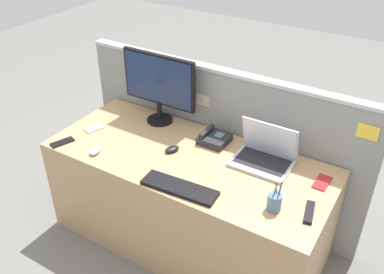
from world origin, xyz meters
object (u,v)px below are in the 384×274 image
cell_phone_silver_slab (94,128)px  laptop (265,153)px  computer_mouse_right_hand (172,149)px  pen_cup (274,202)px  computer_mouse_left_hand (95,151)px  desk_phone (214,138)px  desktop_monitor (159,83)px  cell_phone_red_case (322,182)px  cell_phone_black_slab (62,142)px  tv_remote (309,212)px  keyboard_main (179,188)px

cell_phone_silver_slab → laptop: bearing=31.7°
computer_mouse_right_hand → pen_cup: (0.76, -0.17, 0.04)m
laptop → computer_mouse_left_hand: laptop is taller
desk_phone → computer_mouse_right_hand: size_ratio=1.83×
pen_cup → computer_mouse_left_hand: bearing=-175.3°
pen_cup → laptop: bearing=119.7°
desktop_monitor → laptop: (0.84, -0.08, -0.23)m
cell_phone_red_case → cell_phone_black_slab: (-1.59, -0.48, 0.00)m
desk_phone → cell_phone_red_case: size_ratio=1.23×
cell_phone_red_case → cell_phone_silver_slab: size_ratio=1.16×
cell_phone_silver_slab → tv_remote: tv_remote is taller
cell_phone_red_case → cell_phone_black_slab: size_ratio=0.97×
desktop_monitor → pen_cup: desktop_monitor is taller
computer_mouse_right_hand → cell_phone_red_case: bearing=32.8°
desk_phone → cell_phone_red_case: desk_phone is taller
cell_phone_black_slab → cell_phone_silver_slab: size_ratio=1.20×
cell_phone_black_slab → tv_remote: bearing=26.8°
computer_mouse_right_hand → cell_phone_silver_slab: computer_mouse_right_hand is taller
desktop_monitor → computer_mouse_right_hand: desktop_monitor is taller
cell_phone_red_case → cell_phone_silver_slab: (-1.53, -0.23, 0.00)m
laptop → keyboard_main: (-0.30, -0.50, -0.05)m
keyboard_main → tv_remote: bearing=11.1°
laptop → computer_mouse_left_hand: size_ratio=3.57×
desk_phone → computer_mouse_left_hand: size_ratio=1.83×
desktop_monitor → tv_remote: (1.22, -0.39, -0.28)m
desktop_monitor → cell_phone_silver_slab: size_ratio=4.40×
keyboard_main → cell_phone_red_case: keyboard_main is taller
pen_cup → cell_phone_red_case: 0.39m
desktop_monitor → cell_phone_red_case: desktop_monitor is taller
computer_mouse_right_hand → pen_cup: bearing=8.9°
desktop_monitor → pen_cup: size_ratio=3.06×
cell_phone_silver_slab → tv_remote: 1.55m
cell_phone_red_case → computer_mouse_right_hand: bearing=-167.5°
cell_phone_red_case → cell_phone_black_slab: bearing=-161.9°
cell_phone_red_case → cell_phone_black_slab: same height
desktop_monitor → cell_phone_black_slab: size_ratio=3.68×
keyboard_main → cell_phone_silver_slab: keyboard_main is taller
laptop → desk_phone: size_ratio=1.95×
computer_mouse_left_hand → cell_phone_silver_slab: 0.30m
keyboard_main → computer_mouse_left_hand: (-0.65, 0.02, 0.01)m
desktop_monitor → computer_mouse_left_hand: 0.63m
laptop → desktop_monitor: bearing=174.4°
cell_phone_red_case → desktop_monitor: bearing=176.4°
desk_phone → laptop: bearing=-4.8°
desktop_monitor → cell_phone_black_slab: (-0.38, -0.58, -0.29)m
laptop → cell_phone_black_slab: laptop is taller
computer_mouse_right_hand → pen_cup: pen_cup is taller
pen_cup → cell_phone_black_slab: (-1.43, -0.12, -0.05)m
cell_phone_red_case → cell_phone_black_slab: 1.66m
desk_phone → cell_phone_red_case: (0.74, -0.05, -0.03)m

